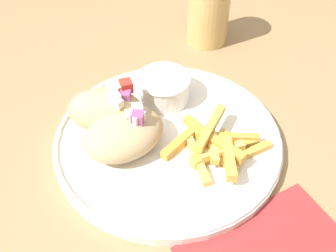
# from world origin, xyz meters

# --- Properties ---
(table) EXTENTS (1.36, 1.36, 0.71)m
(table) POSITION_xyz_m (0.00, 0.00, 0.65)
(table) COLOR #9E7A51
(table) RESTS_ON ground_plane
(napkin) EXTENTS (0.19, 0.13, 0.00)m
(napkin) POSITION_xyz_m (0.08, -0.16, 0.71)
(napkin) COLOR maroon
(napkin) RESTS_ON table
(plate) EXTENTS (0.30, 0.30, 0.02)m
(plate) POSITION_xyz_m (0.02, 0.01, 0.72)
(plate) COLOR white
(plate) RESTS_ON table
(pita_sandwich_near) EXTENTS (0.13, 0.11, 0.06)m
(pita_sandwich_near) POSITION_xyz_m (-0.04, 0.01, 0.75)
(pita_sandwich_near) COLOR tan
(pita_sandwich_near) RESTS_ON plate
(pita_sandwich_far) EXTENTS (0.12, 0.10, 0.07)m
(pita_sandwich_far) POSITION_xyz_m (-0.05, 0.06, 0.75)
(pita_sandwich_far) COLOR tan
(pita_sandwich_far) RESTS_ON plate
(fries_pile) EXTENTS (0.14, 0.13, 0.03)m
(fries_pile) POSITION_xyz_m (0.07, -0.03, 0.74)
(fries_pile) COLOR gold
(fries_pile) RESTS_ON plate
(sauce_ramekin) EXTENTS (0.08, 0.08, 0.04)m
(sauce_ramekin) POSITION_xyz_m (0.04, 0.09, 0.75)
(sauce_ramekin) COLOR white
(sauce_ramekin) RESTS_ON plate
(water_glass) EXTENTS (0.07, 0.07, 0.12)m
(water_glass) POSITION_xyz_m (0.16, 0.24, 0.77)
(water_glass) COLOR tan
(water_glass) RESTS_ON table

